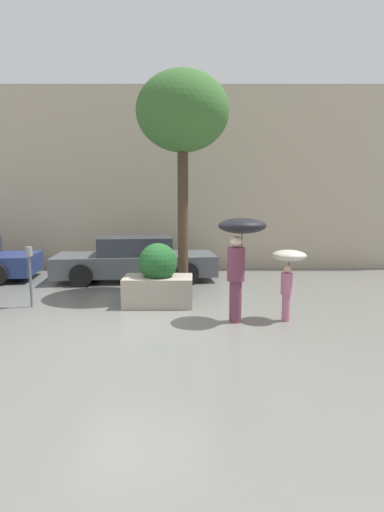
# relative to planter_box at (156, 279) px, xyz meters

# --- Properties ---
(ground_plane) EXTENTS (40.00, 40.00, 0.00)m
(ground_plane) POSITION_rel_planter_box_xyz_m (-0.15, -1.41, -0.57)
(ground_plane) COLOR slate
(building_facade) EXTENTS (18.00, 0.30, 6.00)m
(building_facade) POSITION_rel_planter_box_xyz_m (-0.15, 5.09, 2.43)
(building_facade) COLOR #B7A88E
(building_facade) RESTS_ON ground
(planter_box) EXTENTS (1.48, 0.89, 1.35)m
(planter_box) POSITION_rel_planter_box_xyz_m (0.00, 0.00, 0.00)
(planter_box) COLOR #9E9384
(planter_box) RESTS_ON ground
(person_adult) EXTENTS (0.89, 0.89, 1.93)m
(person_adult) POSITION_rel_planter_box_xyz_m (1.61, -1.18, 0.91)
(person_adult) COLOR brown
(person_adult) RESTS_ON ground
(person_child) EXTENTS (0.64, 0.64, 1.33)m
(person_child) POSITION_rel_planter_box_xyz_m (2.53, -1.12, 0.48)
(person_child) COLOR #B76684
(person_child) RESTS_ON ground
(parked_car_near) EXTENTS (4.71, 2.37, 1.24)m
(parked_car_near) POSITION_rel_planter_box_xyz_m (-0.90, 2.95, 0.01)
(parked_car_near) COLOR #4C5156
(parked_car_near) RESTS_ON ground
(street_tree) EXTENTS (2.18, 2.18, 5.24)m
(street_tree) POSITION_rel_planter_box_xyz_m (0.51, 1.18, 3.68)
(street_tree) COLOR #423323
(street_tree) RESTS_ON ground
(parking_meter) EXTENTS (0.14, 0.14, 1.30)m
(parking_meter) POSITION_rel_planter_box_xyz_m (-2.69, -0.18, 0.36)
(parking_meter) COLOR #595B60
(parking_meter) RESTS_ON ground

